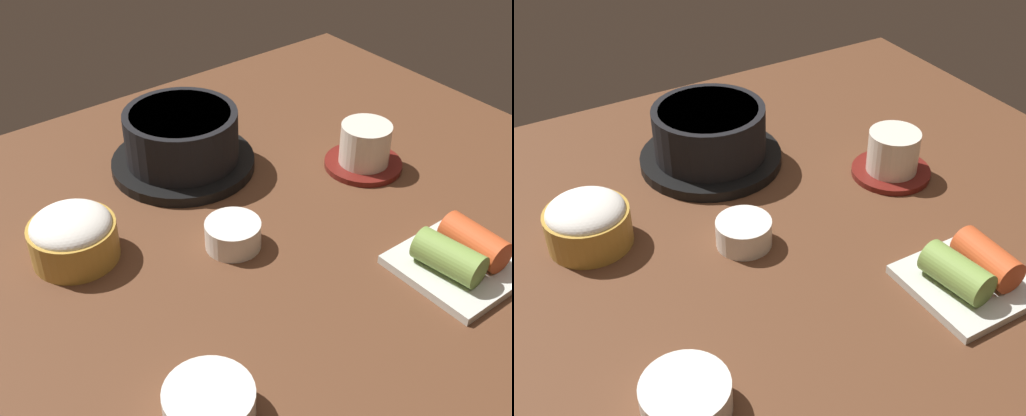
# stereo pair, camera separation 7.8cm
# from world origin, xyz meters

# --- Properties ---
(dining_table) EXTENTS (1.00, 0.76, 0.02)m
(dining_table) POSITION_xyz_m (0.00, 0.00, 0.01)
(dining_table) COLOR #56331E
(dining_table) RESTS_ON ground
(stone_pot) EXTENTS (0.19, 0.19, 0.08)m
(stone_pot) POSITION_xyz_m (0.03, 0.15, 0.06)
(stone_pot) COLOR black
(stone_pot) RESTS_ON dining_table
(rice_bowl) EXTENTS (0.10, 0.10, 0.06)m
(rice_bowl) POSITION_xyz_m (-0.17, 0.06, 0.05)
(rice_bowl) COLOR #B78C38
(rice_bowl) RESTS_ON dining_table
(tea_cup_with_saucer) EXTENTS (0.10, 0.10, 0.06)m
(tea_cup_with_saucer) POSITION_xyz_m (0.22, 0.00, 0.05)
(tea_cup_with_saucer) COLOR maroon
(tea_cup_with_saucer) RESTS_ON dining_table
(banchan_cup_center) EXTENTS (0.06, 0.06, 0.03)m
(banchan_cup_center) POSITION_xyz_m (-0.02, -0.03, 0.04)
(banchan_cup_center) COLOR white
(banchan_cup_center) RESTS_ON dining_table
(kimchi_plate) EXTENTS (0.12, 0.12, 0.05)m
(kimchi_plate) POSITION_xyz_m (0.15, -0.21, 0.04)
(kimchi_plate) COLOR silver
(kimchi_plate) RESTS_ON dining_table
(side_bowl_near) EXTENTS (0.08, 0.08, 0.03)m
(side_bowl_near) POSITION_xyz_m (-0.17, -0.21, 0.04)
(side_bowl_near) COLOR white
(side_bowl_near) RESTS_ON dining_table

